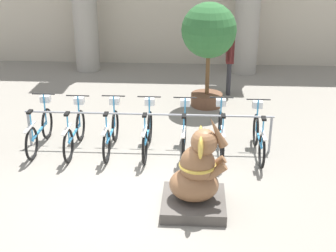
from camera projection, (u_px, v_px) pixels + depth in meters
ground_plane at (136, 198)px, 7.84m from camera, size 60.00×60.00×0.00m
bike_rack at (148, 120)px, 9.38m from camera, size 5.01×0.05×0.77m
bicycle_0 at (40, 129)px, 9.52m from camera, size 0.48×1.67×1.03m
bicycle_1 at (75, 131)px, 9.42m from camera, size 0.48×1.67×1.03m
bicycle_2 at (111, 132)px, 9.41m from camera, size 0.48×1.67×1.03m
bicycle_3 at (148, 133)px, 9.36m from camera, size 0.48×1.67×1.03m
bicycle_4 at (184, 134)px, 9.31m from camera, size 0.48×1.67×1.03m
bicycle_5 at (221, 133)px, 9.32m from camera, size 0.48×1.67×1.03m
bicycle_6 at (259, 136)px, 9.21m from camera, size 0.48×1.67×1.03m
elephant_statue at (197, 178)px, 7.35m from camera, size 1.02×1.02×1.62m
person_pedestrian at (230, 55)px, 12.34m from camera, size 0.24×0.47×1.81m
potted_tree at (209, 36)px, 11.26m from camera, size 1.33×1.33×2.59m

